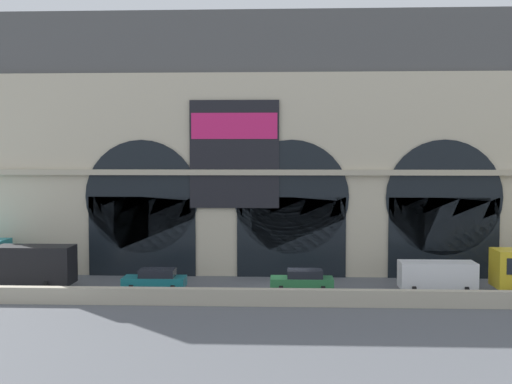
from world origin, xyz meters
TOP-DOWN VIEW (x-y plane):
  - ground_plane at (0.00, 0.00)m, footprint 200.00×200.00m
  - quay_parapet_wall at (0.00, -5.02)m, footprint 90.00×0.70m
  - station_building at (0.02, 7.99)m, footprint 49.65×6.36m
  - box_truck_west at (-19.25, -0.65)m, footprint 7.50×2.91m
  - car_midwest at (-9.64, -0.79)m, footprint 4.40×2.22m
  - car_center at (0.75, -0.61)m, footprint 4.40×2.22m
  - van_mideast at (10.08, -0.70)m, footprint 5.20×2.48m

SIDE VIEW (x-z plane):
  - ground_plane at x=0.00m, z-range 0.00..0.00m
  - quay_parapet_wall at x=0.00m, z-range 0.00..1.08m
  - car_midwest at x=-9.64m, z-range 0.03..1.58m
  - car_center at x=0.75m, z-range 0.03..1.58m
  - van_mideast at x=10.08m, z-range 0.15..2.35m
  - box_truck_west at x=-19.25m, z-range 0.14..3.26m
  - station_building at x=0.02m, z-range -0.27..20.73m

